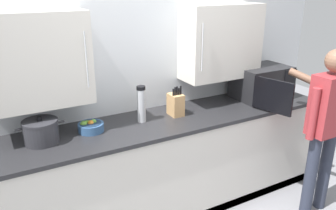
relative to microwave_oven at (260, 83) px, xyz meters
The scene contains 8 objects.
back_wall_tiled 1.34m from the microwave_oven, 167.24° to the left, with size 4.34×0.44×2.53m.
counter_unit 1.45m from the microwave_oven, behind, with size 3.60×0.68×0.95m.
microwave_oven is the anchor object (origin of this frame).
knife_block 1.01m from the microwave_oven, behind, with size 0.11×0.15×0.28m.
stock_pot 2.20m from the microwave_oven, behind, with size 0.36×0.26×0.21m.
fruit_bowl 1.81m from the microwave_oven, behind, with size 0.21×0.21×0.10m.
thermos_flask 1.35m from the microwave_oven, behind, with size 0.08×0.08×0.33m.
person_figure 0.77m from the microwave_oven, 81.46° to the right, with size 0.44×0.56×1.59m.
Camera 1 is at (-1.20, -1.71, 2.12)m, focal length 36.31 mm.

